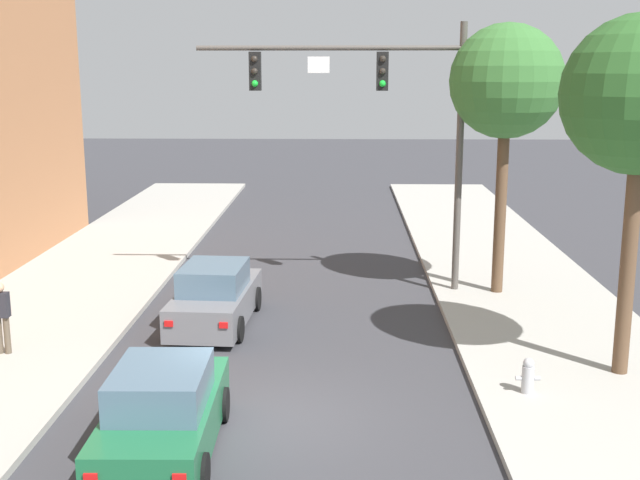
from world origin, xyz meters
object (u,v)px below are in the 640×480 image
object	(u,v)px
pedestrian_sidewalk_left_walker	(1,314)
street_tree_second	(506,83)
fire_hydrant	(528,376)
car_lead_grey	(215,297)
traffic_signal_mast	(384,106)
car_following_green	(163,414)

from	to	relation	value
pedestrian_sidewalk_left_walker	street_tree_second	world-z (taller)	street_tree_second
fire_hydrant	car_lead_grey	bearing A→B (deg)	146.32
pedestrian_sidewalk_left_walker	fire_hydrant	distance (m)	11.41
traffic_signal_mast	car_following_green	world-z (taller)	traffic_signal_mast
fire_hydrant	street_tree_second	xyz separation A→B (m)	(0.78, 7.39, 5.50)
street_tree_second	fire_hydrant	bearing A→B (deg)	-96.00
pedestrian_sidewalk_left_walker	street_tree_second	bearing A→B (deg)	24.37
car_lead_grey	car_following_green	world-z (taller)	same
car_following_green	pedestrian_sidewalk_left_walker	bearing A→B (deg)	135.99
traffic_signal_mast	pedestrian_sidewalk_left_walker	distance (m)	11.27
car_following_green	pedestrian_sidewalk_left_walker	size ratio (longest dim) A/B	2.60
car_lead_grey	street_tree_second	size ratio (longest dim) A/B	0.58
car_following_green	fire_hydrant	xyz separation A→B (m)	(6.66, 2.47, -0.22)
car_lead_grey	traffic_signal_mast	bearing A→B (deg)	35.03
car_lead_grey	street_tree_second	xyz separation A→B (m)	(7.65, 2.81, 5.29)
traffic_signal_mast	car_following_green	xyz separation A→B (m)	(-4.14, -10.10, -4.66)
traffic_signal_mast	car_lead_grey	bearing A→B (deg)	-144.97
car_following_green	pedestrian_sidewalk_left_walker	world-z (taller)	pedestrian_sidewalk_left_walker
car_following_green	street_tree_second	xyz separation A→B (m)	(7.44, 9.86, 5.29)
car_following_green	pedestrian_sidewalk_left_walker	distance (m)	6.37
car_following_green	car_lead_grey	bearing A→B (deg)	91.71
car_following_green	fire_hydrant	world-z (taller)	car_following_green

